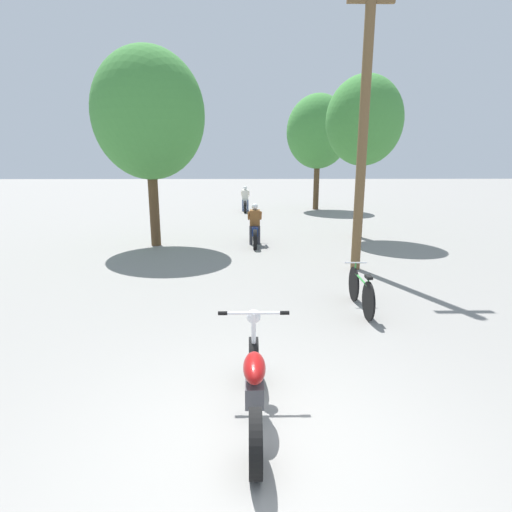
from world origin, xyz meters
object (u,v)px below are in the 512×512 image
at_px(utility_pole, 363,128).
at_px(motorcycle_foreground, 254,384).
at_px(motorcycle_rider_lead, 255,229).
at_px(roadside_tree_right_near, 364,122).
at_px(bicycle_parked, 361,291).
at_px(roadside_tree_right_far, 318,132).
at_px(roadside_tree_left, 149,115).
at_px(motorcycle_rider_far, 245,202).

distance_m(utility_pole, motorcycle_foreground, 7.51).
bearing_deg(motorcycle_rider_lead, utility_pole, -50.78).
bearing_deg(roadside_tree_right_near, motorcycle_rider_lead, -162.14).
height_order(roadside_tree_right_near, bicycle_parked, roadside_tree_right_near).
height_order(roadside_tree_right_near, motorcycle_foreground, roadside_tree_right_near).
distance_m(roadside_tree_right_far, roadside_tree_left, 12.32).
distance_m(roadside_tree_left, motorcycle_rider_lead, 4.94).
height_order(utility_pole, motorcycle_foreground, utility_pole).
distance_m(roadside_tree_right_far, motorcycle_rider_far, 5.68).
bearing_deg(motorcycle_foreground, roadside_tree_right_near, 69.57).
distance_m(roadside_tree_left, motorcycle_foreground, 10.58).
height_order(roadside_tree_right_far, roadside_tree_left, roadside_tree_right_far).
xyz_separation_m(roadside_tree_right_near, roadside_tree_left, (-7.17, -1.32, 0.08)).
bearing_deg(motorcycle_foreground, roadside_tree_left, 108.86).
distance_m(utility_pole, roadside_tree_right_near, 4.63).
distance_m(roadside_tree_right_near, motorcycle_foreground, 11.97).
bearing_deg(motorcycle_foreground, bicycle_parked, 57.84).
bearing_deg(roadside_tree_left, motorcycle_rider_lead, 1.40).
distance_m(utility_pole, roadside_tree_left, 6.73).
relative_size(roadside_tree_left, motorcycle_rider_far, 2.87).
relative_size(motorcycle_foreground, bicycle_parked, 1.22).
bearing_deg(roadside_tree_right_near, motorcycle_rider_far, 118.30).
distance_m(roadside_tree_right_near, bicycle_parked, 8.50).
bearing_deg(roadside_tree_left, roadside_tree_right_far, 55.19).
distance_m(motorcycle_foreground, motorcycle_rider_lead, 9.44).
relative_size(motorcycle_rider_far, bicycle_parked, 1.26).
bearing_deg(utility_pole, motorcycle_rider_far, 103.75).
distance_m(roadside_tree_right_near, roadside_tree_right_far, 8.80).
bearing_deg(roadside_tree_left, utility_pole, -27.67).
bearing_deg(motorcycle_rider_lead, motorcycle_foreground, -90.82).
xyz_separation_m(motorcycle_rider_far, bicycle_parked, (2.34, -15.30, -0.15)).
height_order(roadside_tree_left, bicycle_parked, roadside_tree_left).
xyz_separation_m(roadside_tree_right_near, motorcycle_rider_far, (-4.25, 7.90, -3.57)).
bearing_deg(roadside_tree_right_far, roadside_tree_right_near, -89.09).
distance_m(motorcycle_rider_lead, motorcycle_rider_far, 9.15).
bearing_deg(motorcycle_foreground, motorcycle_rider_lead, 89.18).
bearing_deg(motorcycle_rider_far, motorcycle_foreground, -89.15).
xyz_separation_m(roadside_tree_left, motorcycle_rider_lead, (3.33, 0.08, -3.65)).
relative_size(roadside_tree_right_far, bicycle_parked, 3.72).
height_order(roadside_tree_left, motorcycle_foreground, roadside_tree_left).
relative_size(roadside_tree_right_near, bicycle_parked, 3.30).
relative_size(motorcycle_foreground, motorcycle_rider_far, 0.97).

